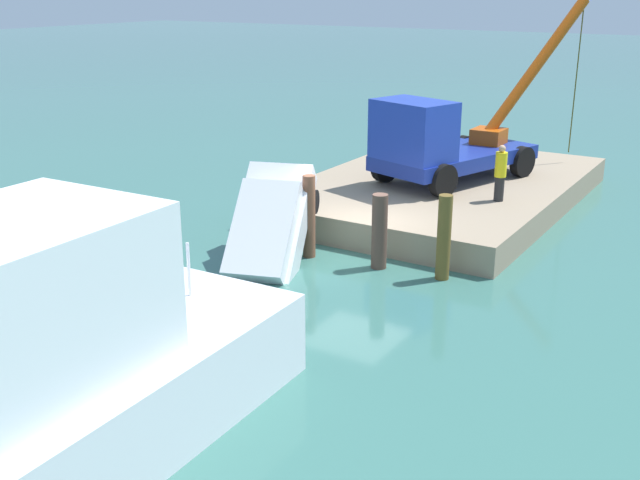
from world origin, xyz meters
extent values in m
plane|color=#386B60|center=(0.00, 0.00, 0.00)|extent=(200.00, 200.00, 0.00)
cube|color=gray|center=(-5.81, 0.00, 0.41)|extent=(11.65, 7.68, 0.81)
cube|color=navy|center=(-5.84, 0.34, 1.54)|extent=(6.06, 4.03, 0.45)
cube|color=#1F39AF|center=(-3.92, -0.27, 2.65)|extent=(2.20, 2.70, 1.77)
cylinder|color=black|center=(-3.60, 0.90, 1.31)|extent=(1.04, 0.59, 1.00)
cylinder|color=black|center=(-4.35, -1.41, 1.31)|extent=(1.04, 0.59, 1.00)
cylinder|color=black|center=(-7.33, 2.10, 1.31)|extent=(1.04, 0.59, 1.00)
cylinder|color=black|center=(-8.07, -0.21, 1.31)|extent=(1.04, 0.59, 1.00)
cylinder|color=#BF4C0C|center=(-8.86, 1.84, 4.25)|extent=(3.28, 2.42, 4.40)
cube|color=#BF4C0C|center=(-7.43, 0.86, 2.01)|extent=(1.00, 1.00, 0.50)
cylinder|color=#4C4C19|center=(-10.28, 2.82, 3.75)|extent=(0.04, 0.04, 5.16)
cylinder|color=#272727|center=(-4.08, 2.46, 1.17)|extent=(0.28, 0.28, 0.72)
cylinder|color=yellow|center=(-4.08, 2.46, 1.89)|extent=(0.34, 0.34, 0.72)
sphere|color=tan|center=(-4.08, 2.46, 2.36)|extent=(0.21, 0.21, 0.21)
cube|color=silver|center=(2.23, -1.35, 0.48)|extent=(4.25, 2.87, 3.80)
cube|color=silver|center=(2.45, -1.28, 1.05)|extent=(2.61, 2.15, 2.18)
cylinder|color=black|center=(2.88, -0.23, -0.93)|extent=(0.93, 0.50, 0.90)
cylinder|color=black|center=(3.42, -1.86, -0.93)|extent=(0.93, 0.50, 0.90)
cylinder|color=black|center=(0.60, -1.00, 1.39)|extent=(0.93, 0.50, 0.90)
cylinder|color=black|center=(1.14, -2.63, 1.39)|extent=(0.93, 0.50, 0.90)
cube|color=white|center=(11.15, 0.80, 2.70)|extent=(4.15, 2.94, 2.38)
cylinder|color=silver|center=(7.37, 0.69, 2.01)|extent=(0.06, 0.06, 1.00)
cylinder|color=brown|center=(0.78, -2.65, 0.70)|extent=(0.32, 0.32, 1.40)
cylinder|color=brown|center=(0.98, -0.87, 1.10)|extent=(0.33, 0.33, 2.19)
cylinder|color=brown|center=(0.75, 1.07, 0.96)|extent=(0.39, 0.39, 1.92)
cylinder|color=brown|center=(0.62, 2.74, 1.05)|extent=(0.34, 0.34, 2.11)
camera|label=1|loc=(16.90, 9.36, 6.82)|focal=42.82mm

